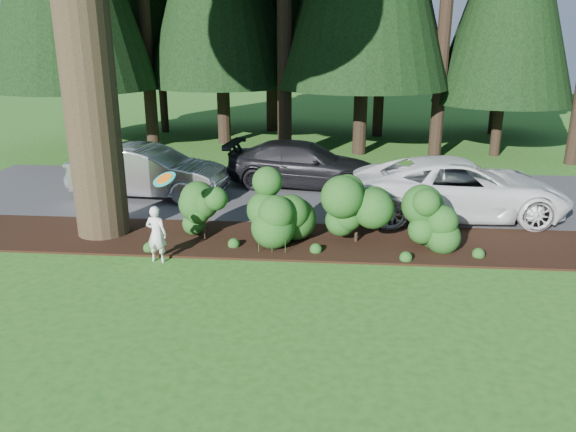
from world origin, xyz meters
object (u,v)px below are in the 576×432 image
object	(u,v)px
child	(156,234)
car_white_suv	(460,188)
frisbee	(164,179)
car_dark_suv	(303,164)
car_silver_wagon	(148,172)

from	to	relation	value
child	car_white_suv	bearing A→B (deg)	-143.25
car_white_suv	frisbee	bearing A→B (deg)	116.76
car_dark_suv	frisbee	world-z (taller)	frisbee
car_silver_wagon	car_dark_suv	distance (m)	4.84
car_silver_wagon	car_white_suv	size ratio (longest dim) A/B	0.82
car_silver_wagon	car_dark_suv	size ratio (longest dim) A/B	0.95
car_silver_wagon	car_dark_suv	bearing A→B (deg)	-65.05
car_silver_wagon	car_white_suv	world-z (taller)	car_white_suv
car_silver_wagon	car_white_suv	distance (m)	8.98
car_silver_wagon	frisbee	xyz separation A→B (m)	(2.10, -5.02, 1.09)
child	frisbee	size ratio (longest dim) A/B	2.36
car_silver_wagon	frisbee	size ratio (longest dim) A/B	8.72
car_white_suv	car_dark_suv	bearing A→B (deg)	54.41
car_white_suv	car_dark_suv	distance (m)	5.19
car_white_suv	frisbee	world-z (taller)	frisbee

